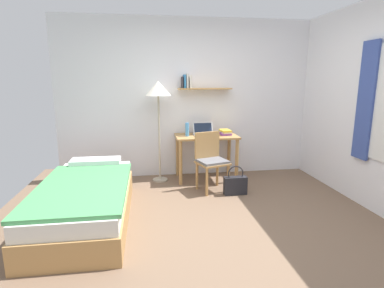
# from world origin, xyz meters

# --- Properties ---
(ground_plane) EXTENTS (5.28, 5.28, 0.00)m
(ground_plane) POSITION_xyz_m (0.00, 0.00, 0.00)
(ground_plane) COLOR brown
(wall_back) EXTENTS (4.40, 0.27, 2.60)m
(wall_back) POSITION_xyz_m (0.00, 2.02, 1.30)
(wall_back) COLOR white
(wall_back) RESTS_ON ground_plane
(bed) EXTENTS (0.97, 2.03, 0.54)m
(bed) POSITION_xyz_m (-1.48, 0.38, 0.24)
(bed) COLOR #B2844C
(bed) RESTS_ON ground_plane
(desk) EXTENTS (1.00, 0.57, 0.73)m
(desk) POSITION_xyz_m (0.19, 1.70, 0.59)
(desk) COLOR #B2844C
(desk) RESTS_ON ground_plane
(desk_chair) EXTENTS (0.52, 0.49, 0.86)m
(desk_chair) POSITION_xyz_m (0.16, 1.19, 0.48)
(desk_chair) COLOR #B2844C
(desk_chair) RESTS_ON ground_plane
(standing_lamp) EXTENTS (0.40, 0.40, 1.60)m
(standing_lamp) POSITION_xyz_m (-0.57, 1.71, 1.40)
(standing_lamp) COLOR #B2A893
(standing_lamp) RESTS_ON ground_plane
(laptop) EXTENTS (0.33, 0.23, 0.20)m
(laptop) POSITION_xyz_m (0.15, 1.77, 0.78)
(laptop) COLOR #B7BABF
(laptop) RESTS_ON desk
(water_bottle) EXTENTS (0.06, 0.06, 0.22)m
(water_bottle) POSITION_xyz_m (-0.13, 1.67, 0.84)
(water_bottle) COLOR #4C99DB
(water_bottle) RESTS_ON desk
(book_stack) EXTENTS (0.18, 0.24, 0.08)m
(book_stack) POSITION_xyz_m (0.51, 1.71, 0.77)
(book_stack) COLOR purple
(book_stack) RESTS_ON desk
(handbag) EXTENTS (0.33, 0.11, 0.42)m
(handbag) POSITION_xyz_m (0.47, 0.93, 0.14)
(handbag) COLOR #232328
(handbag) RESTS_ON ground_plane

